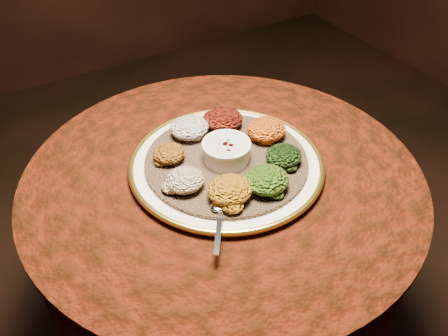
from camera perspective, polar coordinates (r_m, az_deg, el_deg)
table at (r=1.31m, az=-0.11°, el=-6.72°), size 0.96×0.96×0.73m
platter at (r=1.20m, az=0.27°, el=0.40°), size 0.59×0.59×0.02m
injera at (r=1.19m, az=0.27°, el=0.80°), size 0.52×0.52×0.01m
stew_bowl at (r=1.17m, az=0.27°, el=2.05°), size 0.11×0.11×0.05m
spoon at (r=1.05m, az=-0.36°, el=-4.71°), size 0.11×0.13×0.01m
portion_ayib at (r=1.26m, az=-3.97°, el=4.63°), size 0.10×0.09×0.05m
portion_kitfo at (r=1.29m, az=-0.05°, el=5.58°), size 0.10×0.09×0.05m
portion_tikil at (r=1.25m, az=4.87°, el=4.41°), size 0.10×0.09×0.05m
portion_gomen at (r=1.18m, az=6.84°, el=1.41°), size 0.09×0.08×0.04m
portion_mixveg at (r=1.10m, az=4.89°, el=-1.36°), size 0.10×0.10×0.05m
portion_kik at (r=1.07m, az=0.66°, el=-2.52°), size 0.10×0.09×0.05m
portion_timatim at (r=1.10m, az=-4.47°, el=-1.37°), size 0.09×0.08×0.04m
portion_shiro at (r=1.19m, az=-6.27°, el=1.67°), size 0.08×0.07×0.04m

